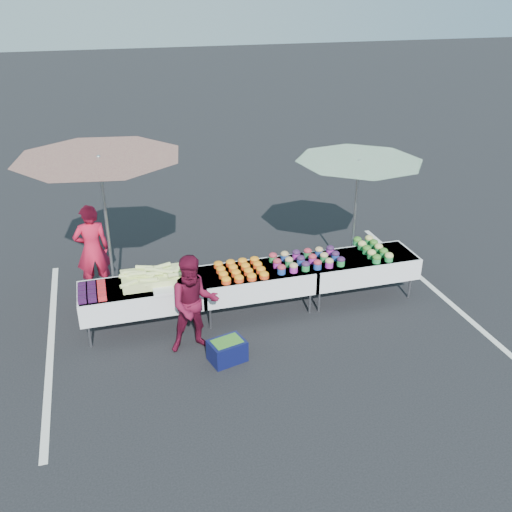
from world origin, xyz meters
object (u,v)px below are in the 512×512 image
object	(u,v)px
table_left	(142,295)
storage_bin	(227,350)
umbrella_left	(100,171)
umbrella_right	(358,171)
table_center	(256,279)
customer	(194,304)
table_right	(359,265)
vendor	(92,250)

from	to	relation	value
table_left	storage_bin	size ratio (longest dim) A/B	3.26
umbrella_left	umbrella_right	distance (m)	4.18
table_center	umbrella_right	size ratio (longest dim) A/B	0.72
table_center	customer	world-z (taller)	customer
table_right	vendor	xyz separation A→B (m)	(-4.26, 1.40, 0.21)
table_left	vendor	bearing A→B (deg)	115.37
storage_bin	table_right	bearing A→B (deg)	9.96
table_left	umbrella_left	world-z (taller)	umbrella_left
umbrella_left	storage_bin	bearing A→B (deg)	-54.24
table_center	table_right	xyz separation A→B (m)	(1.80, 0.00, 0.00)
table_center	vendor	xyz separation A→B (m)	(-2.46, 1.40, 0.21)
table_right	umbrella_right	bearing A→B (deg)	74.90
table_right	customer	world-z (taller)	customer
table_right	customer	size ratio (longest dim) A/B	1.25
table_center	table_right	size ratio (longest dim) A/B	1.00
umbrella_right	storage_bin	size ratio (longest dim) A/B	4.54
table_center	vendor	world-z (taller)	vendor
table_right	table_left	bearing A→B (deg)	180.00
table_right	storage_bin	world-z (taller)	table_right
table_center	umbrella_left	bearing A→B (deg)	159.84
table_left	vendor	size ratio (longest dim) A/B	1.17
table_left	table_right	distance (m)	3.60
table_right	umbrella_left	world-z (taller)	umbrella_left
table_left	table_right	size ratio (longest dim) A/B	1.00
table_right	umbrella_right	size ratio (longest dim) A/B	0.72
table_left	customer	bearing A→B (deg)	-48.29
umbrella_right	storage_bin	world-z (taller)	umbrella_right
customer	umbrella_right	bearing A→B (deg)	25.84
table_right	storage_bin	distance (m)	2.85
table_left	table_center	xyz separation A→B (m)	(1.80, 0.00, 0.00)
table_center	customer	size ratio (longest dim) A/B	1.25
vendor	storage_bin	xyz separation A→B (m)	(1.70, -2.57, -0.63)
table_center	storage_bin	distance (m)	1.46
table_center	table_right	world-z (taller)	same
customer	umbrella_left	xyz separation A→B (m)	(-1.05, 1.55, 1.59)
table_left	umbrella_right	size ratio (longest dim) A/B	0.72
table_left	customer	distance (m)	1.02
table_right	table_center	bearing A→B (deg)	180.00
table_right	vendor	distance (m)	4.49
customer	storage_bin	world-z (taller)	customer
umbrella_right	storage_bin	xyz separation A→B (m)	(-2.75, -1.87, -1.82)
customer	table_right	bearing A→B (deg)	15.28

